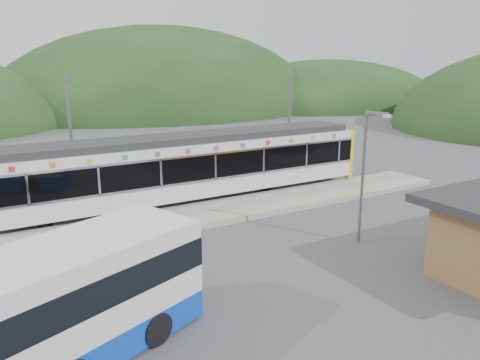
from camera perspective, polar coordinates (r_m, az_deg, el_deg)
ground at (r=21.61m, az=4.33°, el=-6.12°), size 120.00×120.00×0.00m
hills at (r=29.20m, az=8.38°, el=-0.82°), size 146.00×149.00×26.00m
platform at (r=24.18m, az=-0.14°, el=-3.47°), size 26.00×3.20×0.30m
yellow_line at (r=23.08m, az=1.50°, el=-3.94°), size 26.00×0.10×0.01m
train at (r=25.46m, az=-5.54°, el=1.83°), size 20.44×3.01×3.74m
catenary_mast_west at (r=25.84m, az=-19.89°, el=4.81°), size 0.18×1.80×7.00m
catenary_mast_east at (r=31.54m, az=6.03°, el=7.13°), size 0.18×1.80×7.00m
lamp_post at (r=19.76m, az=15.05°, el=1.67°), size 0.41×1.04×5.62m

